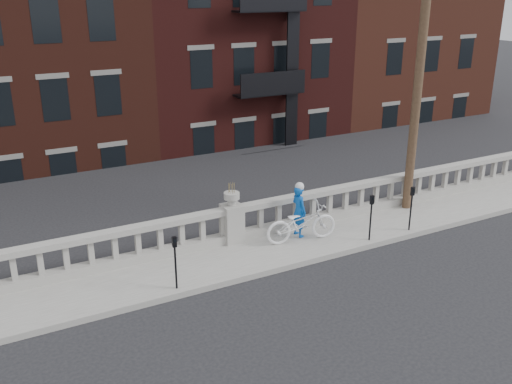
% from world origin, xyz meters
% --- Properties ---
extents(ground, '(120.00, 120.00, 0.00)m').
position_xyz_m(ground, '(0.00, 0.00, 0.00)').
color(ground, black).
rests_on(ground, ground).
extents(sidewalk, '(32.00, 2.20, 0.15)m').
position_xyz_m(sidewalk, '(0.00, 3.00, 0.07)').
color(sidewalk, gray).
rests_on(sidewalk, ground).
extents(balustrade, '(28.00, 0.34, 1.03)m').
position_xyz_m(balustrade, '(0.00, 3.95, 0.64)').
color(balustrade, gray).
rests_on(balustrade, sidewalk).
extents(planter_pedestal, '(0.55, 0.55, 1.76)m').
position_xyz_m(planter_pedestal, '(0.00, 3.95, 0.83)').
color(planter_pedestal, gray).
rests_on(planter_pedestal, sidewalk).
extents(lower_level, '(80.00, 44.00, 20.80)m').
position_xyz_m(lower_level, '(0.56, 23.04, 2.63)').
color(lower_level, '#605E59').
rests_on(lower_level, ground).
extents(utility_pole, '(1.60, 0.28, 10.00)m').
position_xyz_m(utility_pole, '(6.20, 3.60, 5.24)').
color(utility_pole, '#422D1E').
rests_on(utility_pole, sidewalk).
extents(parking_meter_b, '(0.10, 0.09, 1.36)m').
position_xyz_m(parking_meter_b, '(-2.37, 2.15, 1.00)').
color(parking_meter_b, black).
rests_on(parking_meter_b, sidewalk).
extents(parking_meter_c, '(0.10, 0.09, 1.36)m').
position_xyz_m(parking_meter_c, '(3.49, 2.15, 1.00)').
color(parking_meter_c, black).
rests_on(parking_meter_c, sidewalk).
extents(parking_meter_d, '(0.10, 0.09, 1.36)m').
position_xyz_m(parking_meter_d, '(4.99, 2.15, 1.00)').
color(parking_meter_d, black).
rests_on(parking_meter_d, sidewalk).
extents(bicycle, '(2.18, 1.03, 1.10)m').
position_xyz_m(bicycle, '(1.74, 3.04, 0.70)').
color(bicycle, white).
rests_on(bicycle, sidewalk).
extents(cyclist, '(0.40, 0.58, 1.53)m').
position_xyz_m(cyclist, '(1.86, 3.38, 0.92)').
color(cyclist, '#0B4CA9').
rests_on(cyclist, sidewalk).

